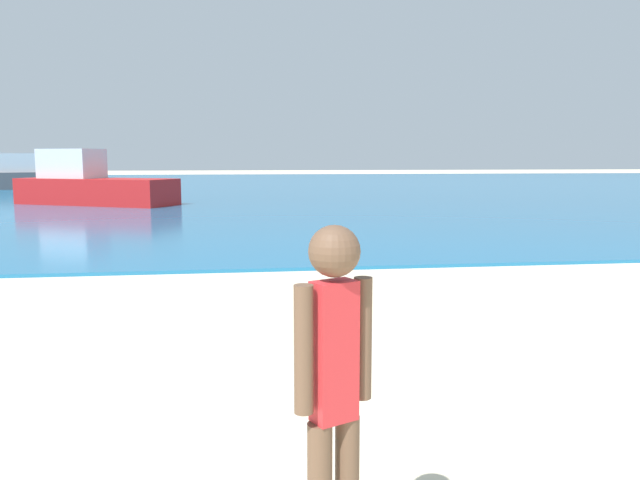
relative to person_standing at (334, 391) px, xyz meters
name	(u,v)px	position (x,y,z in m)	size (l,w,h in m)	color
water	(253,187)	(0.65, 37.55, -0.87)	(160.00, 60.00, 0.06)	#1E6B9E
person_standing	(334,391)	(0.00, 0.00, 0.00)	(0.34, 0.21, 1.57)	brown
boat_near	(91,185)	(-5.97, 22.63, -0.10)	(6.50, 4.67, 2.13)	red
boat_far	(30,176)	(-12.42, 36.13, -0.12)	(6.31, 4.31, 2.06)	#4C4C51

